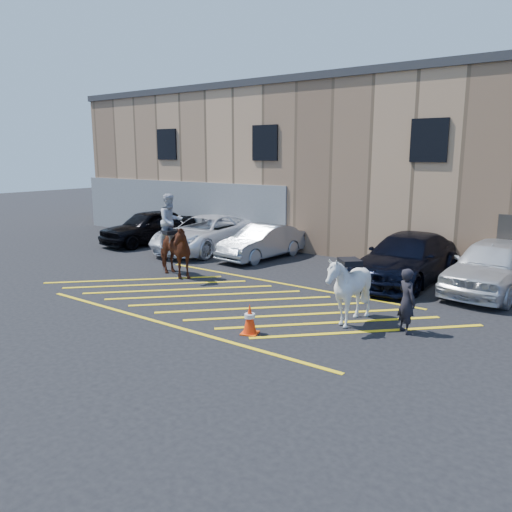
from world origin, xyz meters
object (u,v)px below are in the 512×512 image
Objects in this scene: car_black_suv at (149,227)px; mounted_bay at (171,244)px; car_white_pickup at (206,234)px; traffic_cone at (250,319)px; car_blue_suv at (407,258)px; handler at (407,301)px; car_silver_sedan at (262,242)px; car_white_suv at (493,266)px; saddled_white at (349,289)px.

mounted_bay is (5.48, -3.88, 0.35)m from car_black_suv.
car_black_suv is 3.35m from car_white_pickup.
car_blue_suv is at bearing 80.00° from traffic_cone.
car_silver_sedan is at bearing 4.95° from handler.
car_white_pickup is at bearing 10.15° from car_black_suv.
handler is at bearing 37.58° from traffic_cone.
car_white_suv reaches higher than car_silver_sedan.
car_white_suv is (11.44, 0.19, 0.06)m from car_white_pickup.
handler is 0.55× the size of mounted_bay.
car_blue_suv is (12.23, 0.15, -0.02)m from car_black_suv.
car_blue_suv is at bearing 2.63° from car_silver_sedan.
saddled_white is at bearing 51.50° from traffic_cone.
car_silver_sedan is 9.12m from handler.
handler is 3.69m from traffic_cone.
mounted_bay reaches higher than handler.
car_white_suv reaches higher than traffic_cone.
mounted_bay reaches higher than car_white_pickup.
saddled_white is (-2.22, -5.26, 0.08)m from car_white_suv.
mounted_bay is at bearing 152.24° from traffic_cone.
traffic_cone is (4.78, -7.15, -0.31)m from car_silver_sedan.
saddled_white reaches higher than car_blue_suv.
saddled_white is 2.95× the size of traffic_cone.
car_blue_suv is 7.87m from mounted_bay.
traffic_cone is (7.66, -7.03, -0.40)m from car_white_pickup.
handler is at bearing -12.10° from car_black_suv.
car_silver_sedan is at bearing -174.28° from car_white_suv.
car_silver_sedan is 6.01m from car_blue_suv.
car_white_suv reaches higher than car_white_pickup.
saddled_white is (7.08, -0.95, -0.25)m from mounted_bay.
car_white_suv reaches higher than handler.
car_white_pickup is at bearing 13.15° from handler.
handler reaches higher than car_silver_sedan.
car_black_suv is 14.64m from handler.
car_blue_suv reaches higher than car_silver_sedan.
car_white_suv is 6.59× the size of traffic_cone.
handler is (-0.86, -4.98, -0.04)m from car_white_suv.
car_black_suv is at bearing 179.48° from car_white_pickup.
car_white_suv is 1.70× the size of mounted_bay.
car_silver_sedan is 8.55m from car_white_suv.
traffic_cone is (-3.77, -7.22, -0.45)m from car_white_suv.
traffic_cone is at bearing -112.31° from car_white_suv.
car_blue_suv is 1.12× the size of car_white_suv.
car_black_suv is 0.85× the size of car_white_pickup.
car_blue_suv is at bearing -5.25° from car_white_pickup.
car_white_pickup is 2.54× the size of saddled_white.
car_white_pickup is at bearing -178.40° from car_blue_suv.
mounted_bay is at bearing -146.95° from car_blue_suv.
car_blue_suv reaches higher than traffic_cone.
mounted_bay reaches higher than traffic_cone.
traffic_cone is at bearing -47.18° from car_white_pickup.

